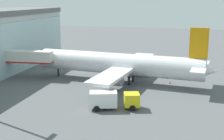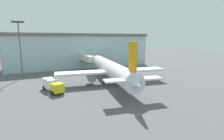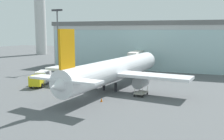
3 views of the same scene
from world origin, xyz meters
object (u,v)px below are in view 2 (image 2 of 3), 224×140
at_px(airplane, 111,69).
at_px(baggage_cart, 137,81).
at_px(apron_light_mast, 20,44).
at_px(safety_cone_wingtip, 52,89).
at_px(catering_truck, 52,85).
at_px(jet_bridge, 86,59).
at_px(safety_cone_nose, 132,90).

relative_size(airplane, baggage_cart, 12.49).
bearing_deg(apron_light_mast, airplane, -32.97).
height_order(apron_light_mast, baggage_cart, apron_light_mast).
relative_size(apron_light_mast, airplane, 0.45).
relative_size(apron_light_mast, safety_cone_wingtip, 29.97).
height_order(airplane, baggage_cart, airplane).
height_order(airplane, catering_truck, airplane).
distance_m(airplane, baggage_cart, 7.56).
bearing_deg(baggage_cart, jet_bridge, -155.97).
height_order(catering_truck, safety_cone_wingtip, catering_truck).
distance_m(catering_truck, baggage_cart, 21.15).
height_order(jet_bridge, catering_truck, jet_bridge).
bearing_deg(catering_truck, safety_cone_wingtip, 167.30).
height_order(catering_truck, baggage_cart, catering_truck).
xyz_separation_m(airplane, safety_cone_wingtip, (-15.11, -1.95, -3.32)).
bearing_deg(safety_cone_wingtip, safety_cone_nose, -23.92).
distance_m(airplane, catering_truck, 15.41).
relative_size(baggage_cart, safety_cone_nose, 5.32).
relative_size(airplane, safety_cone_wingtip, 66.42).
xyz_separation_m(airplane, catering_truck, (-15.04, -2.60, -2.13)).
height_order(baggage_cart, safety_cone_nose, baggage_cart).
bearing_deg(safety_cone_nose, jet_bridge, 96.88).
xyz_separation_m(airplane, safety_cone_nose, (1.55, -9.34, -3.32)).
bearing_deg(airplane, safety_cone_wingtip, 102.52).
bearing_deg(airplane, apron_light_mast, 62.18).
bearing_deg(jet_bridge, safety_cone_wingtip, 143.34).
relative_size(airplane, safety_cone_nose, 66.42).
distance_m(apron_light_mast, baggage_cart, 35.06).
bearing_deg(catering_truck, safety_cone_nose, 49.13).
bearing_deg(baggage_cart, safety_cone_nose, -31.88).
distance_m(jet_bridge, catering_truck, 26.13).
distance_m(jet_bridge, safety_cone_wingtip, 25.77).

